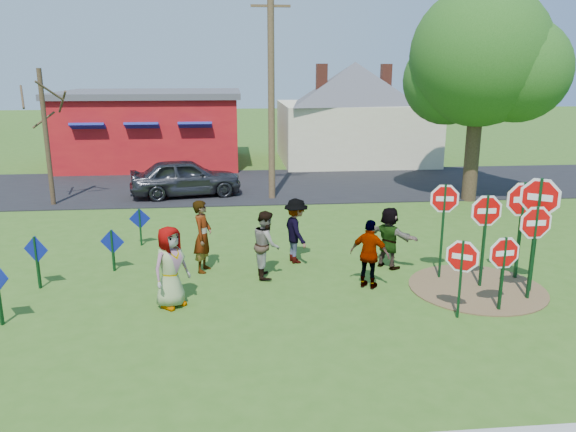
% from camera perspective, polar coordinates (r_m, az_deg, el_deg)
% --- Properties ---
extents(ground, '(120.00, 120.00, 0.00)m').
position_cam_1_polar(ground, '(14.03, -0.25, -6.51)').
color(ground, '#355E1A').
rests_on(ground, ground).
extents(road, '(120.00, 7.50, 0.04)m').
position_cam_1_polar(road, '(25.06, -2.70, 3.13)').
color(road, black).
rests_on(road, ground).
extents(dirt_patch, '(3.20, 3.20, 0.03)m').
position_cam_1_polar(dirt_patch, '(14.24, 18.62, -6.93)').
color(dirt_patch, brown).
rests_on(dirt_patch, ground).
extents(red_building, '(9.40, 7.69, 3.90)m').
position_cam_1_polar(red_building, '(31.46, -13.55, 8.72)').
color(red_building, maroon).
rests_on(red_building, ground).
extents(cream_house, '(9.40, 9.40, 6.50)m').
position_cam_1_polar(cream_house, '(31.80, 6.73, 10.83)').
color(cream_house, beige).
rests_on(cream_house, ground).
extents(stop_sign_a, '(0.79, 0.51, 1.82)m').
position_cam_1_polar(stop_sign_a, '(12.12, 17.25, -4.53)').
color(stop_sign_a, '#0F3719').
rests_on(stop_sign_a, ground).
extents(stop_sign_b, '(0.94, 0.16, 2.52)m').
position_cam_1_polar(stop_sign_b, '(14.11, 15.57, 0.85)').
color(stop_sign_b, '#0F3719').
rests_on(stop_sign_b, ground).
extents(stop_sign_c, '(0.98, 0.71, 2.88)m').
position_cam_1_polar(stop_sign_c, '(13.91, 24.12, 0.63)').
color(stop_sign_c, '#0F3719').
rests_on(stop_sign_c, ground).
extents(stop_sign_d, '(1.16, 0.08, 2.61)m').
position_cam_1_polar(stop_sign_d, '(14.71, 22.72, 0.87)').
color(stop_sign_d, '#0F3719').
rests_on(stop_sign_d, ground).
extents(stop_sign_e, '(0.95, 0.11, 1.79)m').
position_cam_1_polar(stop_sign_e, '(12.77, 21.08, -4.04)').
color(stop_sign_e, '#0F3719').
rests_on(stop_sign_e, ground).
extents(stop_sign_f, '(1.01, 0.07, 2.31)m').
position_cam_1_polar(stop_sign_f, '(13.52, 23.80, -1.31)').
color(stop_sign_f, '#0F3719').
rests_on(stop_sign_f, ground).
extents(stop_sign_g, '(1.01, 0.07, 2.40)m').
position_cam_1_polar(stop_sign_g, '(13.88, 19.44, -0.39)').
color(stop_sign_g, '#0F3719').
rests_on(stop_sign_g, ground).
extents(blue_diamond_b, '(0.63, 0.25, 1.31)m').
position_cam_1_polar(blue_diamond_b, '(14.51, -24.17, -3.74)').
color(blue_diamond_b, '#0F3719').
rests_on(blue_diamond_b, ground).
extents(blue_diamond_c, '(0.64, 0.18, 1.12)m').
position_cam_1_polar(blue_diamond_c, '(15.10, -17.40, -2.91)').
color(blue_diamond_c, '#0F3719').
rests_on(blue_diamond_c, ground).
extents(blue_diamond_d, '(0.62, 0.06, 1.13)m').
position_cam_1_polar(blue_diamond_d, '(17.04, -14.80, -0.68)').
color(blue_diamond_d, '#0F3719').
rests_on(blue_diamond_d, ground).
extents(person_a, '(1.04, 1.05, 1.83)m').
position_cam_1_polar(person_a, '(12.50, -11.85, -5.09)').
color(person_a, '#364F85').
rests_on(person_a, ground).
extents(person_b, '(0.61, 0.78, 1.88)m').
position_cam_1_polar(person_b, '(14.50, -8.66, -2.04)').
color(person_b, '#2E7B61').
rests_on(person_b, ground).
extents(person_c, '(0.68, 0.85, 1.70)m').
position_cam_1_polar(person_c, '(14.00, -2.23, -2.87)').
color(person_c, brown).
rests_on(person_c, ground).
extents(person_d, '(0.90, 1.25, 1.75)m').
position_cam_1_polar(person_d, '(15.02, 0.82, -1.51)').
color(person_d, '#323136').
rests_on(person_d, ground).
extents(person_e, '(1.04, 0.89, 1.68)m').
position_cam_1_polar(person_e, '(13.42, 8.31, -3.88)').
color(person_e, '#4B2C56').
rests_on(person_e, ground).
extents(person_f, '(1.36, 1.47, 1.64)m').
position_cam_1_polar(person_f, '(14.86, 10.22, -2.17)').
color(person_f, '#194822').
rests_on(person_f, ground).
extents(suv, '(4.68, 2.53, 1.51)m').
position_cam_1_polar(suv, '(23.17, -10.34, 3.89)').
color(suv, '#2E2E33').
rests_on(suv, road).
extents(utility_pole, '(2.04, 0.26, 8.32)m').
position_cam_1_polar(utility_pole, '(22.00, -1.72, 12.96)').
color(utility_pole, '#4C3823').
rests_on(utility_pole, ground).
extents(leafy_tree, '(5.71, 5.21, 8.12)m').
position_cam_1_polar(leafy_tree, '(22.93, 19.20, 14.36)').
color(leafy_tree, '#382819').
rests_on(leafy_tree, ground).
extents(bare_tree_west, '(1.80, 1.80, 5.09)m').
position_cam_1_polar(bare_tree_west, '(22.80, -23.53, 9.08)').
color(bare_tree_west, '#382819').
rests_on(bare_tree_west, ground).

